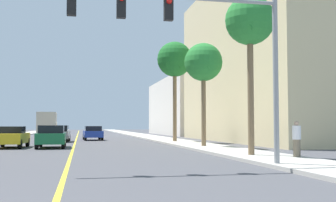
% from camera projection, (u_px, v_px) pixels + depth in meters
% --- Properties ---
extents(ground, '(192.00, 192.00, 0.00)m').
position_uv_depth(ground, '(76.00, 139.00, 45.26)').
color(ground, '#47474C').
extents(sidewalk_right, '(3.23, 168.00, 0.15)m').
position_uv_depth(sidewalk_right, '(156.00, 138.00, 47.06)').
color(sidewalk_right, '#B2ADA3').
rests_on(sidewalk_right, ground).
extents(lane_marking_center, '(0.16, 144.00, 0.01)m').
position_uv_depth(lane_marking_center, '(76.00, 139.00, 45.26)').
color(lane_marking_center, yellow).
rests_on(lane_marking_center, ground).
extents(building_right_near, '(11.78, 26.93, 15.80)m').
position_uv_depth(building_right_near, '(276.00, 60.00, 40.88)').
color(building_right_near, beige).
rests_on(building_right_near, ground).
extents(building_right_far, '(16.89, 25.57, 8.86)m').
position_uv_depth(building_right_far, '(212.00, 108.00, 69.07)').
color(building_right_far, silver).
rests_on(building_right_far, ground).
extents(traffic_signal_mast, '(9.79, 0.36, 6.42)m').
position_uv_depth(traffic_signal_mast, '(192.00, 31.00, 15.12)').
color(traffic_signal_mast, gray).
rests_on(traffic_signal_mast, sidewalk_right).
extents(palm_near, '(2.40, 2.40, 7.71)m').
position_uv_depth(palm_near, '(250.00, 23.00, 20.31)').
color(palm_near, brown).
rests_on(palm_near, sidewalk_right).
extents(palm_mid, '(2.61, 2.61, 7.03)m').
position_uv_depth(palm_mid, '(203.00, 63.00, 28.68)').
color(palm_mid, brown).
rests_on(palm_mid, sidewalk_right).
extents(palm_far, '(3.11, 3.11, 8.80)m').
position_uv_depth(palm_far, '(175.00, 60.00, 37.12)').
color(palm_far, brown).
rests_on(palm_far, sidewalk_right).
extents(car_gray, '(1.95, 3.97, 1.52)m').
position_uv_depth(car_gray, '(59.00, 133.00, 38.36)').
color(car_gray, slate).
rests_on(car_gray, ground).
extents(car_blue, '(2.01, 4.25, 1.45)m').
position_uv_depth(car_blue, '(93.00, 133.00, 42.86)').
color(car_blue, '#1E389E').
rests_on(car_blue, ground).
extents(car_yellow, '(2.04, 4.42, 1.47)m').
position_uv_depth(car_yellow, '(11.00, 137.00, 28.64)').
color(car_yellow, gold).
rests_on(car_yellow, ground).
extents(car_green, '(1.93, 4.36, 1.54)m').
position_uv_depth(car_green, '(51.00, 136.00, 28.59)').
color(car_green, '#196638').
rests_on(car_green, ground).
extents(delivery_truck, '(2.62, 7.89, 3.23)m').
position_uv_depth(delivery_truck, '(47.00, 124.00, 56.57)').
color(delivery_truck, silver).
rests_on(delivery_truck, ground).
extents(pedestrian, '(0.38, 0.38, 1.60)m').
position_uv_depth(pedestrian, '(297.00, 139.00, 18.62)').
color(pedestrian, '#726651').
rests_on(pedestrian, sidewalk_right).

